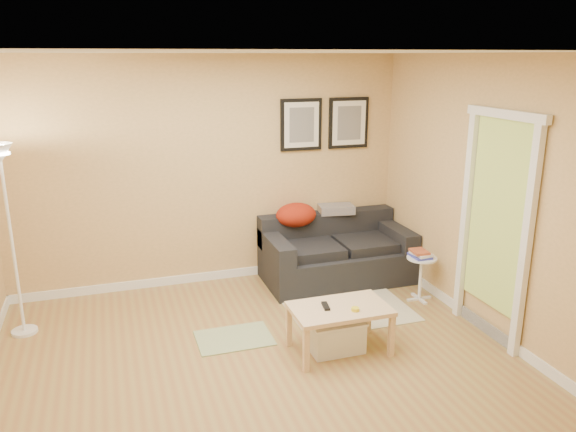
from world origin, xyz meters
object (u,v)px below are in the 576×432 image
(storage_bin, at_px, (335,334))
(side_table, at_px, (420,279))
(book_stack, at_px, (420,254))
(sofa, at_px, (337,250))
(floor_lamp, at_px, (13,247))
(coffee_table, at_px, (339,329))

(storage_bin, relative_size, side_table, 0.99)
(book_stack, bearing_deg, storage_bin, -147.37)
(side_table, bearing_deg, book_stack, 125.36)
(sofa, bearing_deg, floor_lamp, -175.09)
(storage_bin, height_order, side_table, side_table)
(book_stack, bearing_deg, floor_lamp, 175.90)
(storage_bin, distance_m, side_table, 1.48)
(coffee_table, relative_size, side_table, 1.76)
(coffee_table, xyz_separation_m, floor_lamp, (-2.75, 1.27, 0.66))
(sofa, height_order, coffee_table, sofa)
(side_table, distance_m, book_stack, 0.28)
(sofa, height_order, book_stack, sofa)
(floor_lamp, bearing_deg, sofa, 4.91)
(storage_bin, relative_size, floor_lamp, 0.26)
(coffee_table, relative_size, floor_lamp, 0.47)
(floor_lamp, bearing_deg, book_stack, -7.12)
(sofa, bearing_deg, book_stack, -51.61)
(side_table, bearing_deg, sofa, 128.32)
(sofa, xyz_separation_m, floor_lamp, (-3.38, -0.29, 0.50))
(sofa, bearing_deg, coffee_table, -112.16)
(side_table, bearing_deg, storage_bin, -151.30)
(storage_bin, height_order, book_stack, book_stack)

